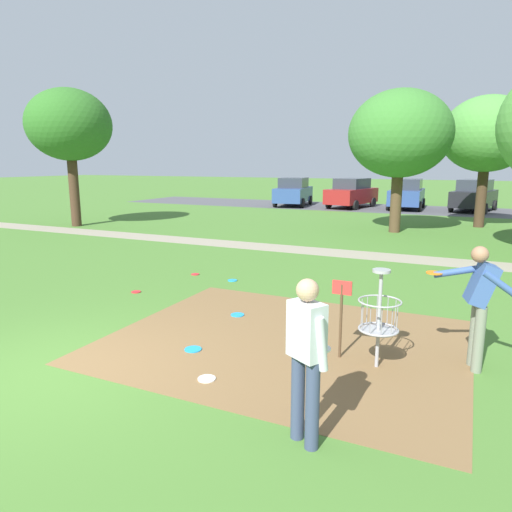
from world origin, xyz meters
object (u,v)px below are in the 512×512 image
at_px(frisbee_far_left, 195,274).
at_px(parked_car_rightmost, 474,195).
at_px(frisbee_by_tee, 237,315).
at_px(frisbee_far_right, 136,292).
at_px(player_foreground_watching, 479,299).
at_px(tree_mid_center, 400,134).
at_px(frisbee_mid_grass, 232,280).
at_px(tree_near_left, 69,126).
at_px(frisbee_scattered_a, 207,379).
at_px(player_throwing, 306,353).
at_px(parked_car_center_right, 407,194).
at_px(frisbee_near_basket, 193,349).
at_px(parked_car_leftmost, 293,192).
at_px(parked_car_center_left, 352,193).
at_px(tree_near_right, 487,135).
at_px(disc_golf_basket, 375,314).

height_order(frisbee_far_left, parked_car_rightmost, parked_car_rightmost).
distance_m(frisbee_by_tee, frisbee_far_right, 2.77).
distance_m(player_foreground_watching, tree_mid_center, 13.42).
bearing_deg(parked_car_rightmost, frisbee_mid_grass, -103.98).
relative_size(tree_near_left, parked_car_rightmost, 1.32).
bearing_deg(frisbee_scattered_a, frisbee_by_tee, 108.57).
bearing_deg(frisbee_far_left, frisbee_scattered_a, -55.98).
distance_m(player_foreground_watching, frisbee_far_right, 6.86).
xyz_separation_m(tree_near_left, parked_car_rightmost, (16.10, 14.75, -3.44)).
bearing_deg(player_throwing, frisbee_far_left, 131.03).
height_order(player_foreground_watching, parked_car_center_right, parked_car_center_right).
distance_m(frisbee_near_basket, parked_car_center_right, 24.13).
bearing_deg(frisbee_far_left, frisbee_mid_grass, -7.35).
xyz_separation_m(frisbee_far_left, tree_near_left, (-9.85, 5.60, 4.35)).
distance_m(frisbee_far_left, parked_car_center_right, 20.18).
distance_m(parked_car_leftmost, parked_car_center_right, 7.13).
bearing_deg(player_throwing, parked_car_center_left, 102.71).
height_order(frisbee_by_tee, tree_near_right, tree_near_right).
bearing_deg(tree_near_left, frisbee_far_right, -38.24).
xyz_separation_m(frisbee_scattered_a, tree_near_left, (-13.12, 10.45, 4.35)).
bearing_deg(tree_near_left, parked_car_center_right, 49.39).
relative_size(frisbee_near_basket, frisbee_far_left, 1.26).
bearing_deg(player_foreground_watching, parked_car_leftmost, 116.38).
bearing_deg(parked_car_center_left, parked_car_center_right, 9.08).
xyz_separation_m(tree_near_right, parked_car_center_right, (-4.02, 7.08, -3.05)).
relative_size(frisbee_far_right, parked_car_rightmost, 0.05).
bearing_deg(frisbee_mid_grass, frisbee_scattered_a, -65.68).
bearing_deg(tree_near_right, frisbee_far_right, -114.64).
xyz_separation_m(frisbee_far_right, parked_car_leftmost, (-4.28, 21.10, 0.91)).
distance_m(player_throwing, frisbee_near_basket, 2.92).
bearing_deg(disc_golf_basket, tree_near_left, 148.74).
bearing_deg(frisbee_far_right, parked_car_center_right, 82.74).
xyz_separation_m(tree_near_left, tree_mid_center, (13.24, 4.15, -0.47)).
bearing_deg(tree_near_left, frisbee_by_tee, -32.98).
distance_m(parked_car_center_left, parked_car_center_right, 3.32).
relative_size(player_throwing, tree_mid_center, 0.30).
xyz_separation_m(player_foreground_watching, tree_near_left, (-16.26, 8.59, 3.38)).
relative_size(tree_near_right, parked_car_center_left, 1.25).
bearing_deg(tree_near_right, parked_car_center_left, 138.06).
bearing_deg(frisbee_by_tee, parked_car_rightmost, 80.49).
distance_m(player_foreground_watching, frisbee_scattered_a, 3.78).
bearing_deg(frisbee_far_left, player_throwing, -48.97).
relative_size(frisbee_by_tee, parked_car_rightmost, 0.06).
relative_size(frisbee_near_basket, parked_car_rightmost, 0.06).
height_order(player_foreground_watching, frisbee_mid_grass, player_foreground_watching).
distance_m(tree_near_left, tree_mid_center, 13.89).
height_order(parked_car_center_left, parked_car_center_right, same).
relative_size(frisbee_mid_grass, parked_car_leftmost, 0.05).
distance_m(frisbee_mid_grass, parked_car_rightmost, 21.14).
distance_m(player_throwing, parked_car_center_right, 25.74).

